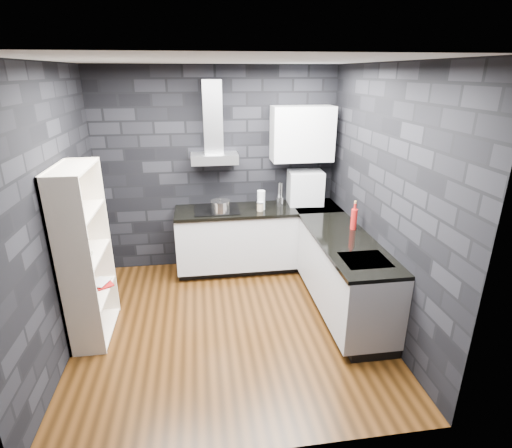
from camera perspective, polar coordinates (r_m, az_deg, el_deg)
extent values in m
plane|color=#3F230C|center=(4.54, -3.67, -14.17)|extent=(3.20, 3.20, 0.00)
plane|color=silver|center=(3.72, -4.70, 22.31)|extent=(3.20, 3.20, 0.00)
cube|color=black|center=(5.48, -5.44, 7.59)|extent=(3.20, 0.05, 2.70)
cube|color=black|center=(2.45, -1.13, -10.00)|extent=(3.20, 0.05, 2.70)
cube|color=black|center=(4.15, -27.11, 0.92)|extent=(0.05, 3.20, 2.70)
cube|color=black|center=(4.34, 17.81, 3.08)|extent=(0.05, 3.20, 2.70)
cube|color=black|center=(5.71, 0.20, -5.68)|extent=(2.18, 0.50, 0.10)
cube|color=black|center=(4.86, 12.50, -11.41)|extent=(0.50, 1.78, 0.10)
cube|color=#BABABF|center=(5.49, 0.27, -1.85)|extent=(2.20, 0.60, 0.76)
cube|color=#BABABF|center=(4.63, 12.45, -6.95)|extent=(0.60, 1.80, 0.76)
cube|color=black|center=(5.34, 0.29, 2.07)|extent=(2.20, 0.62, 0.04)
cube|color=black|center=(4.46, 12.72, -2.41)|extent=(0.62, 1.80, 0.04)
cube|color=black|center=(5.52, 8.53, 2.46)|extent=(0.62, 0.62, 0.04)
cube|color=silver|center=(5.25, -5.95, 9.31)|extent=(0.60, 0.34, 0.12)
cube|color=silver|center=(5.24, -6.20, 14.93)|extent=(0.24, 0.20, 0.90)
cube|color=silver|center=(5.36, 6.61, 12.68)|extent=(0.80, 0.35, 0.70)
cube|color=black|center=(5.29, -5.62, 2.08)|extent=(0.58, 0.50, 0.01)
cube|color=silver|center=(4.04, 15.32, -4.98)|extent=(0.44, 0.40, 0.01)
cylinder|color=#B9B9BD|center=(5.14, -5.09, 2.43)|extent=(0.29, 0.29, 0.14)
cylinder|color=silver|center=(5.25, 0.74, 3.43)|extent=(0.13, 0.13, 0.26)
cylinder|color=tan|center=(5.22, 0.59, 2.44)|extent=(0.11, 0.11, 0.10)
cylinder|color=#B9B9BD|center=(5.42, 3.39, 3.23)|extent=(0.11, 0.11, 0.12)
cube|color=silver|center=(5.51, 7.04, 5.17)|extent=(0.48, 0.38, 0.46)
cylinder|color=#AA1715|center=(4.72, 13.81, 0.66)|extent=(0.09, 0.09, 0.24)
cube|color=beige|center=(4.32, -23.22, -4.15)|extent=(0.47, 0.85, 1.80)
imported|color=white|center=(4.19, -23.73, -4.46)|extent=(0.23, 0.23, 0.06)
imported|color=maroon|center=(4.58, -22.13, -7.15)|extent=(0.16, 0.10, 0.23)
imported|color=#B2B2B2|center=(4.63, -22.27, -6.53)|extent=(0.15, 0.07, 0.21)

